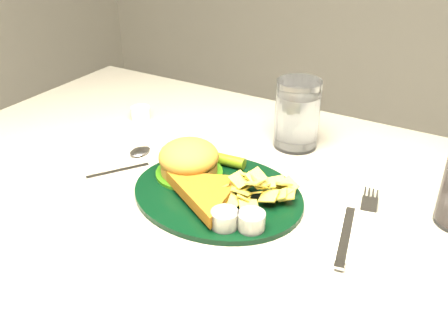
# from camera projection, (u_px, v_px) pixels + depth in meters

# --- Properties ---
(dinner_plate) EXTENTS (0.30, 0.25, 0.06)m
(dinner_plate) POSITION_uv_depth(u_px,v_px,m) (217.00, 180.00, 0.76)
(dinner_plate) COLOR black
(dinner_plate) RESTS_ON table
(water_glass) EXTENTS (0.09, 0.09, 0.13)m
(water_glass) POSITION_uv_depth(u_px,v_px,m) (297.00, 114.00, 0.90)
(water_glass) COLOR silver
(water_glass) RESTS_ON table
(fork_napkin) EXTENTS (0.17, 0.21, 0.01)m
(fork_napkin) POSITION_uv_depth(u_px,v_px,m) (348.00, 232.00, 0.69)
(fork_napkin) COLOR white
(fork_napkin) RESTS_ON table
(spoon) EXTENTS (0.11, 0.14, 0.01)m
(spoon) POSITION_uv_depth(u_px,v_px,m) (118.00, 170.00, 0.84)
(spoon) COLOR white
(spoon) RESTS_ON table
(ramekin) EXTENTS (0.04, 0.04, 0.03)m
(ramekin) POSITION_uv_depth(u_px,v_px,m) (141.00, 113.00, 1.03)
(ramekin) COLOR silver
(ramekin) RESTS_ON table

